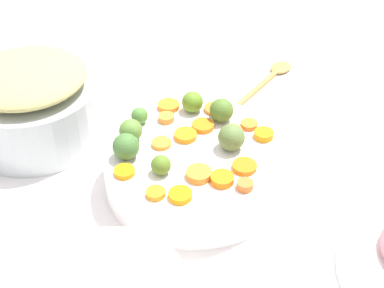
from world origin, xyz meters
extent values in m
cube|color=white|center=(0.00, 0.00, 0.01)|extent=(2.40, 2.40, 0.02)
cylinder|color=white|center=(0.00, 0.00, 0.06)|extent=(0.30, 0.30, 0.08)
cylinder|color=#B2BABB|center=(-0.30, -0.13, 0.07)|extent=(0.24, 0.24, 0.11)
ellipsoid|color=tan|center=(-0.30, -0.13, 0.15)|extent=(0.21, 0.21, 0.04)
cylinder|color=orange|center=(0.05, 0.10, 0.10)|extent=(0.04, 0.04, 0.01)
cylinder|color=orange|center=(-0.09, 0.01, 0.10)|extent=(0.03, 0.03, 0.01)
cylinder|color=orange|center=(-0.03, 0.05, 0.10)|extent=(0.04, 0.04, 0.01)
cylinder|color=orange|center=(-0.12, 0.04, 0.10)|extent=(0.04, 0.04, 0.01)
cylinder|color=orange|center=(-0.04, -0.03, 0.10)|extent=(0.04, 0.04, 0.01)
cylinder|color=orange|center=(0.01, 0.08, 0.10)|extent=(0.04, 0.04, 0.01)
cylinder|color=orange|center=(-0.03, 0.01, 0.10)|extent=(0.05, 0.05, 0.01)
cylinder|color=orange|center=(0.12, -0.01, 0.11)|extent=(0.04, 0.04, 0.01)
cylinder|color=orange|center=(0.07, -0.09, 0.10)|extent=(0.05, 0.05, 0.01)
cylinder|color=orange|center=(0.09, -0.02, 0.10)|extent=(0.05, 0.05, 0.01)
cylinder|color=orange|center=(0.04, -0.12, 0.10)|extent=(0.03, 0.03, 0.01)
cylinder|color=orange|center=(0.09, 0.02, 0.10)|extent=(0.05, 0.05, 0.01)
cylinder|color=orange|center=(0.06, -0.04, 0.10)|extent=(0.06, 0.06, 0.01)
cylinder|color=orange|center=(0.02, 0.11, 0.10)|extent=(0.04, 0.04, 0.01)
cylinder|color=orange|center=(-0.06, 0.10, 0.10)|extent=(0.04, 0.04, 0.01)
cylinder|color=orange|center=(-0.02, -0.12, 0.10)|extent=(0.04, 0.04, 0.01)
sphere|color=#4E6F28|center=(-0.03, 0.09, 0.12)|extent=(0.04, 0.04, 0.04)
sphere|color=#5B8423|center=(-0.08, 0.07, 0.12)|extent=(0.04, 0.04, 0.04)
sphere|color=#557523|center=(0.01, -0.08, 0.11)|extent=(0.03, 0.03, 0.03)
sphere|color=#4D7E34|center=(-0.11, -0.02, 0.11)|extent=(0.03, 0.03, 0.03)
sphere|color=#598334|center=(-0.09, -0.06, 0.12)|extent=(0.04, 0.04, 0.04)
sphere|color=#436D32|center=(-0.05, -0.10, 0.12)|extent=(0.04, 0.04, 0.04)
sphere|color=#5B7239|center=(0.04, 0.04, 0.12)|extent=(0.04, 0.04, 0.04)
cube|color=#AD8443|center=(-0.13, 0.27, 0.02)|extent=(0.06, 0.22, 0.01)
ellipsoid|color=#AD8443|center=(-0.16, 0.40, 0.03)|extent=(0.05, 0.07, 0.01)
camera|label=1|loc=(0.54, -0.49, 0.68)|focal=54.22mm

